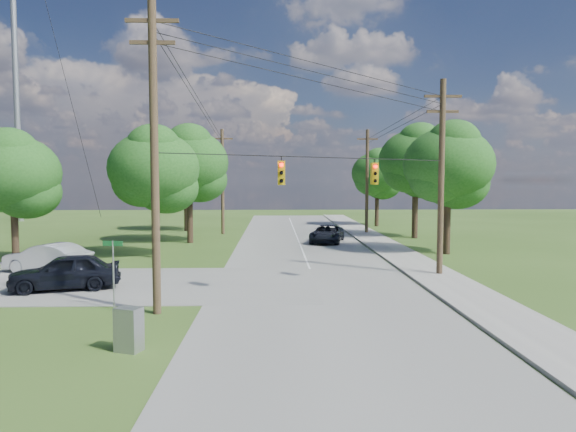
{
  "coord_description": "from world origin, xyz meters",
  "views": [
    {
      "loc": [
        -0.05,
        -19.29,
        5.16
      ],
      "look_at": [
        0.6,
        5.0,
        3.46
      ],
      "focal_mm": 32.0,
      "sensor_mm": 36.0,
      "label": 1
    }
  ],
  "objects_px": {
    "pole_sw": "(154,152)",
    "car_main_north": "(327,234)",
    "control_cabinet": "(129,329)",
    "pole_north_e": "(367,180)",
    "pole_ne": "(441,174)",
    "car_cross_silver": "(48,258)",
    "car_cross_dark": "(65,272)",
    "pole_north_w": "(222,180)"
  },
  "relations": [
    {
      "from": "pole_north_w",
      "to": "car_cross_silver",
      "type": "xyz_separation_m",
      "value": [
        -7.66,
        -20.7,
        -4.28
      ]
    },
    {
      "from": "pole_ne",
      "to": "car_main_north",
      "type": "xyz_separation_m",
      "value": [
        -4.6,
        14.63,
        -4.72
      ]
    },
    {
      "from": "pole_sw",
      "to": "car_main_north",
      "type": "height_order",
      "value": "pole_sw"
    },
    {
      "from": "pole_sw",
      "to": "pole_ne",
      "type": "distance_m",
      "value": 15.51
    },
    {
      "from": "car_cross_dark",
      "to": "control_cabinet",
      "type": "distance_m",
      "value": 10.35
    },
    {
      "from": "pole_sw",
      "to": "car_cross_silver",
      "type": "height_order",
      "value": "pole_sw"
    },
    {
      "from": "car_cross_silver",
      "to": "control_cabinet",
      "type": "distance_m",
      "value": 15.63
    },
    {
      "from": "pole_sw",
      "to": "car_cross_dark",
      "type": "xyz_separation_m",
      "value": [
        -5.27,
        4.41,
        -5.35
      ]
    },
    {
      "from": "pole_ne",
      "to": "pole_north_e",
      "type": "bearing_deg",
      "value": 90.0
    },
    {
      "from": "pole_north_e",
      "to": "car_main_north",
      "type": "distance_m",
      "value": 9.73
    },
    {
      "from": "car_main_north",
      "to": "control_cabinet",
      "type": "distance_m",
      "value": 28.03
    },
    {
      "from": "pole_ne",
      "to": "pole_north_w",
      "type": "height_order",
      "value": "pole_ne"
    },
    {
      "from": "pole_north_w",
      "to": "control_cabinet",
      "type": "bearing_deg",
      "value": -89.06
    },
    {
      "from": "pole_sw",
      "to": "pole_north_e",
      "type": "bearing_deg",
      "value": 65.48
    },
    {
      "from": "car_cross_dark",
      "to": "pole_north_e",
      "type": "bearing_deg",
      "value": 127.64
    },
    {
      "from": "car_main_north",
      "to": "control_cabinet",
      "type": "bearing_deg",
      "value": -94.35
    },
    {
      "from": "car_main_north",
      "to": "control_cabinet",
      "type": "relative_size",
      "value": 3.88
    },
    {
      "from": "pole_north_w",
      "to": "car_main_north",
      "type": "height_order",
      "value": "pole_north_w"
    },
    {
      "from": "pole_sw",
      "to": "car_main_north",
      "type": "xyz_separation_m",
      "value": [
        8.9,
        22.23,
        -5.48
      ]
    },
    {
      "from": "pole_ne",
      "to": "control_cabinet",
      "type": "relative_size",
      "value": 7.85
    },
    {
      "from": "pole_north_e",
      "to": "car_main_north",
      "type": "height_order",
      "value": "pole_north_e"
    },
    {
      "from": "control_cabinet",
      "to": "car_cross_dark",
      "type": "bearing_deg",
      "value": 141.61
    },
    {
      "from": "pole_ne",
      "to": "car_cross_dark",
      "type": "bearing_deg",
      "value": -170.35
    },
    {
      "from": "car_main_north",
      "to": "control_cabinet",
      "type": "xyz_separation_m",
      "value": [
        -8.74,
        -26.63,
        -0.08
      ]
    },
    {
      "from": "car_cross_dark",
      "to": "car_main_north",
      "type": "xyz_separation_m",
      "value": [
        14.17,
        17.82,
        -0.12
      ]
    },
    {
      "from": "car_cross_dark",
      "to": "car_main_north",
      "type": "relative_size",
      "value": 0.95
    },
    {
      "from": "pole_sw",
      "to": "car_cross_silver",
      "type": "relative_size",
      "value": 2.43
    },
    {
      "from": "pole_north_w",
      "to": "control_cabinet",
      "type": "distance_m",
      "value": 34.3
    },
    {
      "from": "control_cabinet",
      "to": "pole_north_e",
      "type": "bearing_deg",
      "value": 88.53
    },
    {
      "from": "pole_north_e",
      "to": "pole_north_w",
      "type": "height_order",
      "value": "same"
    },
    {
      "from": "pole_sw",
      "to": "control_cabinet",
      "type": "xyz_separation_m",
      "value": [
        0.16,
        -4.4,
        -5.56
      ]
    },
    {
      "from": "pole_north_w",
      "to": "car_cross_dark",
      "type": "height_order",
      "value": "pole_north_w"
    },
    {
      "from": "pole_ne",
      "to": "car_cross_silver",
      "type": "bearing_deg",
      "value": 176.55
    },
    {
      "from": "pole_north_w",
      "to": "car_cross_dark",
      "type": "xyz_separation_m",
      "value": [
        -4.87,
        -25.19,
        -4.26
      ]
    },
    {
      "from": "control_cabinet",
      "to": "car_main_north",
      "type": "bearing_deg",
      "value": 91.79
    },
    {
      "from": "pole_north_w",
      "to": "car_cross_silver",
      "type": "height_order",
      "value": "pole_north_w"
    },
    {
      "from": "pole_sw",
      "to": "pole_north_e",
      "type": "xyz_separation_m",
      "value": [
        13.5,
        29.6,
        -1.1
      ]
    },
    {
      "from": "pole_north_e",
      "to": "car_main_north",
      "type": "xyz_separation_m",
      "value": [
        -4.6,
        -7.37,
        -4.38
      ]
    },
    {
      "from": "car_main_north",
      "to": "car_cross_silver",
      "type": "bearing_deg",
      "value": -128.0
    },
    {
      "from": "pole_sw",
      "to": "pole_north_e",
      "type": "height_order",
      "value": "pole_sw"
    },
    {
      "from": "pole_north_e",
      "to": "car_cross_dark",
      "type": "height_order",
      "value": "pole_north_e"
    },
    {
      "from": "pole_north_w",
      "to": "car_cross_dark",
      "type": "relative_size",
      "value": 2.02
    }
  ]
}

